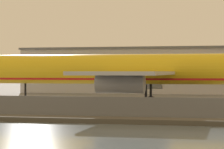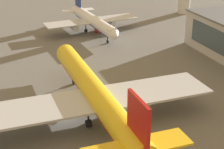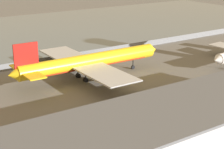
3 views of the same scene
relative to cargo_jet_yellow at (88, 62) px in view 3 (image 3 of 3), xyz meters
name	(u,v)px [view 3 (image 3 of 3)]	position (x,y,z in m)	size (l,w,h in m)	color
ground_plane	(86,72)	(-2.31, -5.64, -5.27)	(500.00, 500.00, 0.00)	#66635E
waterfront_lagoon	(11,34)	(-2.31, -76.64, -5.27)	(320.00, 98.00, 0.01)	slate
shoreline_seawall	(58,57)	(-2.31, -26.14, -5.02)	(320.00, 3.00, 0.50)	#474238
perimeter_fence	(64,58)	(-2.31, -21.64, -4.09)	(280.00, 0.10, 2.37)	slate
cargo_jet_yellow	(88,62)	(0.00, 0.00, 0.00)	(51.66, 44.46, 13.83)	yellow
baggage_tug	(82,58)	(-8.03, -18.61, -4.47)	(3.49, 3.26, 1.80)	yellow
terminal_building	(148,142)	(16.73, 49.52, 0.11)	(103.58, 19.08, 10.75)	#B2B2B7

